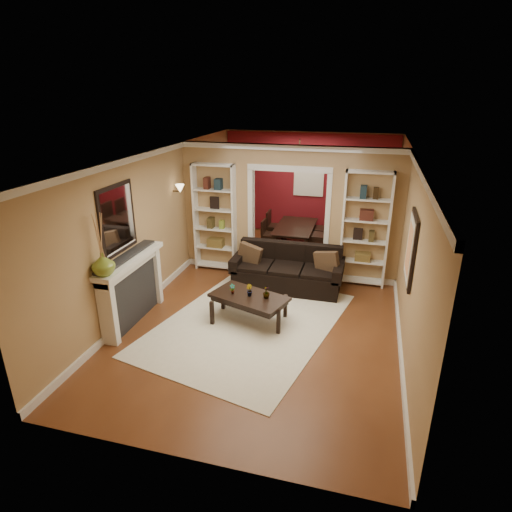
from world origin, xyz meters
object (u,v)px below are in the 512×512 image
(bookshelf_right, at_px, (365,230))
(fireplace, at_px, (134,290))
(sofa, at_px, (287,268))
(bookshelf_left, at_px, (215,218))
(coffee_table, at_px, (249,308))
(dining_table, at_px, (296,237))

(bookshelf_right, height_order, fireplace, bookshelf_right)
(sofa, height_order, bookshelf_left, bookshelf_left)
(coffee_table, distance_m, dining_table, 3.75)
(bookshelf_right, xyz_separation_m, dining_table, (-1.63, 1.72, -0.86))
(sofa, xyz_separation_m, dining_table, (-0.22, 2.30, -0.13))
(bookshelf_left, xyz_separation_m, dining_table, (1.47, 1.72, -0.86))
(sofa, xyz_separation_m, bookshelf_left, (-1.69, 0.58, 0.73))
(bookshelf_left, height_order, dining_table, bookshelf_left)
(coffee_table, height_order, bookshelf_right, bookshelf_right)
(sofa, height_order, dining_table, sofa)
(fireplace, distance_m, dining_table, 4.71)
(sofa, bearing_deg, coffee_table, -104.25)
(bookshelf_left, relative_size, dining_table, 1.41)
(dining_table, bearing_deg, bookshelf_right, -136.47)
(sofa, distance_m, bookshelf_left, 1.93)
(sofa, height_order, bookshelf_right, bookshelf_right)
(bookshelf_right, distance_m, fireplace, 4.47)
(coffee_table, relative_size, bookshelf_right, 0.55)
(fireplace, bearing_deg, coffee_table, 15.03)
(bookshelf_left, bearing_deg, bookshelf_right, 0.00)
(coffee_table, bearing_deg, fireplace, -146.40)
(coffee_table, height_order, bookshelf_left, bookshelf_left)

